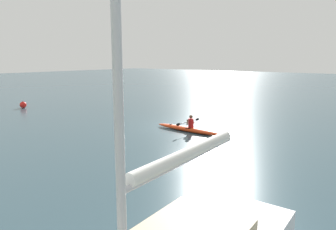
# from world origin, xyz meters

# --- Properties ---
(ground_plane) EXTENTS (160.00, 160.00, 0.00)m
(ground_plane) POSITION_xyz_m (0.00, 0.00, 0.00)
(ground_plane) COLOR #334C56
(kayak) EXTENTS (5.01, 0.72, 0.29)m
(kayak) POSITION_xyz_m (-1.15, 0.91, 0.15)
(kayak) COLOR red
(kayak) RESTS_ON ground
(kayaker) EXTENTS (0.41, 2.38, 0.75)m
(kayaker) POSITION_xyz_m (-1.18, 0.91, 0.61)
(kayaker) COLOR red
(kayaker) RESTS_ON kayak
(mooring_buoy_red_near) EXTENTS (0.57, 0.57, 0.61)m
(mooring_buoy_red_near) POSITION_xyz_m (15.69, 2.40, 0.29)
(mooring_buoy_red_near) COLOR red
(mooring_buoy_red_near) RESTS_ON ground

